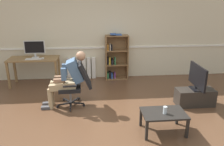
{
  "coord_description": "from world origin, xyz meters",
  "views": [
    {
      "loc": [
        -0.28,
        -3.7,
        2.21
      ],
      "look_at": [
        0.15,
        0.85,
        0.7
      ],
      "focal_mm": 34.94,
      "sensor_mm": 36.0,
      "label": 1
    }
  ],
  "objects": [
    {
      "name": "drinking_glass",
      "position": [
        0.94,
        -0.47,
        0.45
      ],
      "size": [
        0.07,
        0.07,
        0.13
      ],
      "primitive_type": "cylinder",
      "color": "silver",
      "rests_on": "coffee_table"
    },
    {
      "name": "keyboard",
      "position": [
        -1.82,
        2.01,
        0.77
      ],
      "size": [
        0.41,
        0.12,
        0.02
      ],
      "primitive_type": "cube",
      "color": "white",
      "rests_on": "computer_desk"
    },
    {
      "name": "computer_mouse",
      "position": [
        -1.58,
        2.03,
        0.77
      ],
      "size": [
        0.06,
        0.1,
        0.03
      ],
      "primitive_type": "cube",
      "color": "white",
      "rests_on": "computer_desk"
    },
    {
      "name": "office_chair",
      "position": [
        -0.63,
        0.76,
        0.52
      ],
      "size": [
        0.79,
        0.62,
        0.98
      ],
      "rotation": [
        0.0,
        0.0,
        -1.52
      ],
      "color": "black",
      "rests_on": "ground_plane"
    },
    {
      "name": "bookshelf",
      "position": [
        0.4,
        2.45,
        0.63
      ],
      "size": [
        0.66,
        0.29,
        1.35
      ],
      "color": "brown",
      "rests_on": "ground_plane"
    },
    {
      "name": "tv_stand",
      "position": [
        1.97,
        0.53,
        0.19
      ],
      "size": [
        0.83,
        0.36,
        0.37
      ],
      "color": "#2D2823",
      "rests_on": "ground_plane"
    },
    {
      "name": "radiator",
      "position": [
        -0.6,
        2.54,
        0.32
      ],
      "size": [
        0.83,
        0.08,
        0.64
      ],
      "color": "white",
      "rests_on": "ground_plane"
    },
    {
      "name": "person_seated",
      "position": [
        -0.81,
        0.76,
        0.65
      ],
      "size": [
        1.0,
        0.4,
        1.22
      ],
      "rotation": [
        0.0,
        0.0,
        -1.52
      ],
      "color": "tan",
      "rests_on": "ground_plane"
    },
    {
      "name": "tv_screen",
      "position": [
        1.97,
        0.53,
        0.66
      ],
      "size": [
        0.21,
        0.8,
        0.54
      ],
      "rotation": [
        0.0,
        0.0,
        1.53
      ],
      "color": "black",
      "rests_on": "tv_stand"
    },
    {
      "name": "coffee_table",
      "position": [
        0.93,
        -0.43,
        0.33
      ],
      "size": [
        0.76,
        0.5,
        0.38
      ],
      "color": "black",
      "rests_on": "ground_plane"
    },
    {
      "name": "imac_monitor",
      "position": [
        -1.81,
        2.23,
        1.02
      ],
      "size": [
        0.55,
        0.14,
        0.46
      ],
      "color": "silver",
      "rests_on": "computer_desk"
    },
    {
      "name": "computer_desk",
      "position": [
        -1.85,
        2.15,
        0.65
      ],
      "size": [
        1.31,
        0.61,
        0.76
      ],
      "color": "olive",
      "rests_on": "ground_plane"
    },
    {
      "name": "ground_plane",
      "position": [
        0.0,
        0.0,
        0.0
      ],
      "size": [
        18.0,
        18.0,
        0.0
      ],
      "primitive_type": "plane",
      "color": "brown"
    },
    {
      "name": "back_wall",
      "position": [
        0.0,
        2.65,
        1.35
      ],
      "size": [
        12.0,
        0.13,
        2.7
      ],
      "color": "beige",
      "rests_on": "ground_plane"
    }
  ]
}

